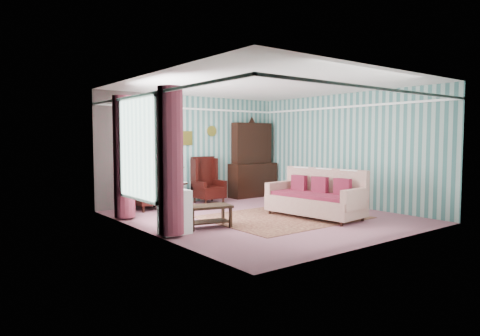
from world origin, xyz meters
TOP-DOWN VIEW (x-y plane):
  - floor at (0.00, 0.00)m, footprint 6.00×6.00m
  - room_shell at (-0.62, 0.18)m, footprint 5.53×6.02m
  - bookcase at (-1.35, 2.84)m, footprint 0.80×0.28m
  - dresser_hutch at (1.90, 2.72)m, footprint 1.50×0.56m
  - wingback_left at (-1.60, 2.45)m, footprint 0.76×0.80m
  - wingback_right at (0.15, 2.45)m, footprint 0.76×0.80m
  - seated_woman at (-1.60, 2.45)m, footprint 0.44×0.40m
  - round_side_table at (-0.70, 2.60)m, footprint 0.50×0.50m
  - nest_table at (2.47, 0.90)m, footprint 0.45×0.38m
  - plant_stand at (-2.40, -0.30)m, footprint 0.55×0.35m
  - rug at (0.30, -0.30)m, footprint 3.20×2.60m
  - sofa at (0.85, -0.72)m, footprint 1.28×2.27m
  - floral_armchair at (1.90, 0.20)m, footprint 0.90×0.83m
  - coffee_table at (-1.61, -0.21)m, footprint 0.97×0.67m
  - potted_plant_a at (-2.47, -0.38)m, footprint 0.41×0.35m
  - potted_plant_b at (-2.35, -0.21)m, footprint 0.37×0.34m
  - potted_plant_c at (-2.47, -0.28)m, footprint 0.25×0.25m

SIDE VIEW (x-z plane):
  - floor at x=0.00m, z-range 0.00..0.00m
  - rug at x=0.30m, z-range 0.00..0.01m
  - coffee_table at x=-1.61m, z-range 0.00..0.44m
  - nest_table at x=2.47m, z-range 0.00..0.54m
  - round_side_table at x=-0.70m, z-range 0.00..0.60m
  - plant_stand at x=-2.40m, z-range 0.00..0.80m
  - floral_armchair at x=1.90m, z-range 0.00..0.93m
  - sofa at x=0.85m, z-range 0.00..1.03m
  - seated_woman at x=-1.60m, z-range 0.00..1.18m
  - wingback_left at x=-1.60m, z-range 0.00..1.25m
  - wingback_right at x=0.15m, z-range 0.00..1.25m
  - potted_plant_c at x=-2.47m, z-range 0.80..1.19m
  - potted_plant_a at x=-2.47m, z-range 0.80..1.25m
  - potted_plant_b at x=-2.35m, z-range 0.80..1.34m
  - bookcase at x=-1.35m, z-range 0.00..2.24m
  - dresser_hutch at x=1.90m, z-range 0.00..2.36m
  - room_shell at x=-0.62m, z-range 0.55..3.46m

